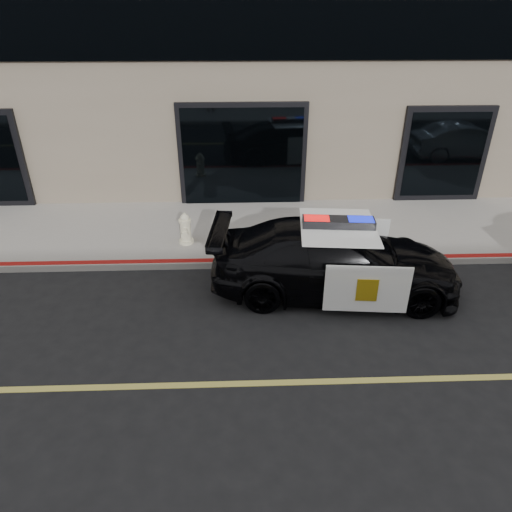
{
  "coord_description": "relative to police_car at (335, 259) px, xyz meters",
  "views": [
    {
      "loc": [
        -1.07,
        -5.12,
        5.04
      ],
      "look_at": [
        -0.81,
        2.2,
        1.0
      ],
      "focal_mm": 32.0,
      "sensor_mm": 36.0,
      "label": 1
    }
  ],
  "objects": [
    {
      "name": "police_car",
      "position": [
        0.0,
        0.0,
        0.0
      ],
      "size": [
        2.85,
        5.17,
        1.57
      ],
      "color": "black",
      "rests_on": "ground"
    },
    {
      "name": "sidewalk_n",
      "position": [
        -0.74,
        2.7,
        -0.63
      ],
      "size": [
        60.0,
        3.5,
        0.15
      ],
      "primitive_type": "cube",
      "color": "gray",
      "rests_on": "ground"
    },
    {
      "name": "ground",
      "position": [
        -0.74,
        -2.55,
        -0.7
      ],
      "size": [
        120.0,
        120.0,
        0.0
      ],
      "primitive_type": "plane",
      "color": "black",
      "rests_on": "ground"
    },
    {
      "name": "fire_hydrant",
      "position": [
        -3.1,
        1.9,
        -0.21
      ],
      "size": [
        0.34,
        0.47,
        0.75
      ],
      "color": "#F0EDC0",
      "rests_on": "sidewalk_n"
    }
  ]
}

